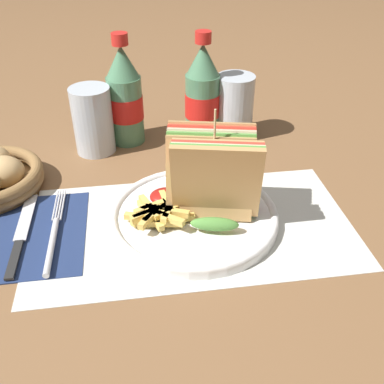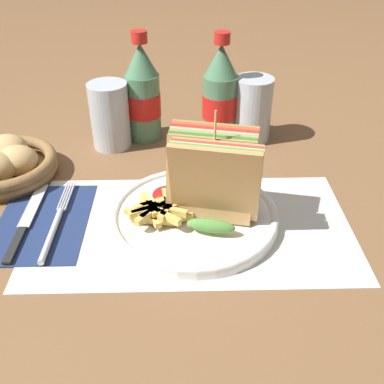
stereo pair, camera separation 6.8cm
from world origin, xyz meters
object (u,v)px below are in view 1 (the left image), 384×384
(coke_bottle_near, at_px, (125,98))
(glass_near, at_px, (235,107))
(knife, at_px, (21,234))
(club_sandwich, at_px, (213,177))
(fork, at_px, (53,237))
(glass_far, at_px, (93,124))
(coke_bottle_far, at_px, (202,95))
(plate_main, at_px, (194,216))

(coke_bottle_near, height_order, glass_near, coke_bottle_near)
(knife, bearing_deg, club_sandwich, 0.34)
(club_sandwich, bearing_deg, fork, -176.27)
(fork, xyz_separation_m, glass_far, (0.05, 0.26, 0.05))
(knife, height_order, glass_near, glass_near)
(fork, bearing_deg, glass_near, 41.83)
(club_sandwich, distance_m, coke_bottle_far, 0.27)
(plate_main, distance_m, knife, 0.25)
(plate_main, relative_size, fork, 1.29)
(plate_main, xyz_separation_m, coke_bottle_near, (-0.09, 0.28, 0.08))
(fork, distance_m, coke_bottle_near, 0.33)
(knife, relative_size, glass_near, 1.51)
(plate_main, xyz_separation_m, fork, (-0.21, -0.02, -0.00))
(club_sandwich, distance_m, fork, 0.24)
(plate_main, distance_m, coke_bottle_near, 0.30)
(club_sandwich, xyz_separation_m, knife, (-0.28, 0.00, -0.07))
(club_sandwich, relative_size, glass_far, 1.32)
(fork, relative_size, coke_bottle_far, 0.93)
(glass_near, bearing_deg, knife, -144.24)
(coke_bottle_near, distance_m, coke_bottle_far, 0.15)
(club_sandwich, xyz_separation_m, coke_bottle_near, (-0.12, 0.28, 0.01))
(fork, bearing_deg, coke_bottle_near, 69.39)
(plate_main, xyz_separation_m, glass_far, (-0.15, 0.25, 0.04))
(knife, xyz_separation_m, glass_near, (0.37, 0.27, 0.06))
(club_sandwich, bearing_deg, coke_bottle_near, 112.86)
(club_sandwich, distance_m, glass_far, 0.31)
(plate_main, bearing_deg, club_sandwich, -4.93)
(fork, relative_size, coke_bottle_near, 0.93)
(plate_main, distance_m, coke_bottle_far, 0.29)
(club_sandwich, relative_size, fork, 0.85)
(fork, xyz_separation_m, coke_bottle_near, (0.12, 0.30, 0.08))
(club_sandwich, height_order, glass_near, club_sandwich)
(knife, bearing_deg, glass_far, 68.59)
(plate_main, bearing_deg, knife, -179.81)
(glass_far, bearing_deg, club_sandwich, -54.10)
(plate_main, bearing_deg, fork, -175.13)
(knife, bearing_deg, coke_bottle_far, 41.66)
(fork, bearing_deg, glass_far, 79.27)
(coke_bottle_near, height_order, glass_far, coke_bottle_near)
(coke_bottle_near, bearing_deg, plate_main, -71.91)
(coke_bottle_far, distance_m, glass_near, 0.07)
(glass_far, bearing_deg, knife, -112.06)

